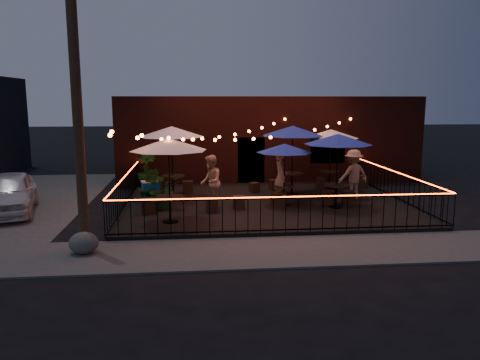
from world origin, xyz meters
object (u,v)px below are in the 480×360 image
Objects in this scene: utility_pole at (76,94)px; boulder at (84,243)px; cafe_table_1 at (172,133)px; cooler at (151,192)px; cafe_table_0 at (168,146)px; cafe_table_3 at (293,132)px; cafe_table_2 at (285,149)px; cafe_table_4 at (338,140)px; cafe_table_5 at (331,135)px.

boulder is (0.06, -0.40, -3.68)m from utility_pole.
cafe_table_1 is 2.45m from cooler.
utility_pole reaches higher than cafe_table_0.
cafe_table_2 is at bearing -109.83° from cafe_table_3.
cafe_table_4 reaches higher than cafe_table_5.
utility_pole is 2.94× the size of cafe_table_1.
utility_pole reaches higher than cafe_table_3.
utility_pole is 2.84× the size of cafe_table_0.
cafe_table_3 is 1.04× the size of cafe_table_4.
cafe_table_5 is (6.36, 4.66, -0.07)m from cafe_table_0.
cafe_table_2 is 0.77× the size of cafe_table_3.
cafe_table_2 is 2.89× the size of boulder.
utility_pole is at bearing -135.43° from cafe_table_0.
cafe_table_0 is at bearing 44.57° from utility_pole.
cafe_table_3 is (4.67, 0.13, -0.01)m from cafe_table_1.
cafe_table_0 is 3.36× the size of cooler.
cafe_table_3 is 9.48m from boulder.
cafe_table_1 is at bearing 70.78° from utility_pole.
utility_pole is 2.72× the size of cafe_table_4.
cafe_table_1 is at bearing 72.41° from boulder.
cafe_table_0 is 1.04× the size of cafe_table_1.
utility_pole is at bearing 98.40° from boulder.
boulder is (-2.04, -2.46, -2.19)m from cafe_table_0.
utility_pole is 3.30m from cafe_table_0.
cafe_table_5 is at bearing 38.49° from utility_pole.
cafe_table_1 is 4.39m from cafe_table_2.
cafe_table_1 is 6.92m from boulder.
cafe_table_1 reaches higher than cooler.
cafe_table_3 is 3.64× the size of cooler.
cafe_table_0 is (2.10, 2.06, -1.49)m from utility_pole.
cafe_table_2 is 3.64m from cafe_table_5.
cafe_table_4 is at bearing 14.38° from cafe_table_0.
cafe_table_2 is at bearing 162.86° from cafe_table_4.
cafe_table_4 is at bearing -66.70° from cafe_table_3.
utility_pole is 8.64m from cafe_table_4.
boulder is at bearing -136.29° from cafe_table_3.
cafe_table_3 is 3.78× the size of boulder.
cafe_table_5 reaches higher than cooler.
cafe_table_2 is 1.85m from cafe_table_4.
cooler is 1.04× the size of boulder.
cooler is at bearing 76.50° from boulder.
cafe_table_3 is at bearing 40.18° from cafe_table_0.
utility_pole is 10.92m from cafe_table_5.
boulder is at bearing -143.25° from cafe_table_2.
cafe_table_5 is at bearing -1.14° from cooler.
cafe_table_3 is at bearing 43.71° from boulder.
cafe_table_1 is (-0.07, 3.76, 0.12)m from cafe_table_0.
cafe_table_5 is at bearing 36.23° from cafe_table_0.
boulder is (-8.40, -7.13, -2.12)m from cafe_table_5.
cafe_table_5 is 3.13× the size of cooler.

